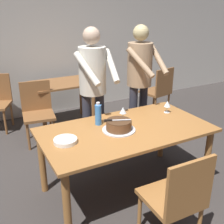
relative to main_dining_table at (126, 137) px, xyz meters
The scene contains 15 objects.
ground_plane 0.65m from the main_dining_table, ahead, with size 14.00×14.00×0.00m, color #383330.
back_wall 2.86m from the main_dining_table, 90.00° to the left, with size 10.00×0.12×2.70m, color #BCB7AD.
main_dining_table is the anchor object (origin of this frame).
cake_on_platter 0.17m from the main_dining_table, behind, with size 0.34×0.34×0.11m.
cake_knife 0.26m from the main_dining_table, behind, with size 0.26×0.12×0.02m.
plate_stack 0.66m from the main_dining_table, behind, with size 0.22×0.22×0.04m.
wine_glass_near 0.71m from the main_dining_table, 13.91° to the left, with size 0.08×0.08×0.14m.
wine_glass_far 0.32m from the main_dining_table, 67.06° to the left, with size 0.08×0.08×0.14m.
water_bottle 0.38m from the main_dining_table, 131.18° to the left, with size 0.07×0.07×0.25m.
person_cutting_cake 0.81m from the main_dining_table, 94.43° to the left, with size 0.47×0.56×1.72m.
person_standing_beside 1.04m from the main_dining_table, 48.63° to the left, with size 0.46×0.57×1.72m.
chair_near_side 0.87m from the main_dining_table, 91.25° to the right, with size 0.45×0.45×0.90m.
background_table 2.07m from the main_dining_table, 89.55° to the left, with size 1.00×0.70×0.74m.
background_chair_0 2.34m from the main_dining_table, 44.39° to the left, with size 0.52×0.52×0.90m.
background_chair_1 1.73m from the main_dining_table, 107.90° to the left, with size 0.50×0.50×0.90m.
Camera 1 is at (-1.34, -2.21, 1.95)m, focal length 44.12 mm.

